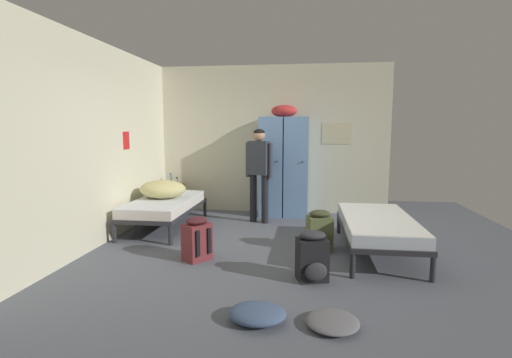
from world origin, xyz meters
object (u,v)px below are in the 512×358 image
bedding_heap (163,189)px  backpack_maroon (197,239)px  water_bottle (171,179)px  backpack_black (312,257)px  clothes_pile_grey (333,322)px  locker_bank (284,165)px  bed_left_rear (165,205)px  bed_right (378,225)px  clothes_pile_denim (257,314)px  person_traveler (259,167)px  lotion_bottle (177,181)px  shelf_unit (175,195)px  backpack_olive (320,231)px

bedding_heap → backpack_maroon: bedding_heap is taller
water_bottle → backpack_black: (2.72, -3.10, -0.40)m
water_bottle → backpack_black: size_ratio=0.37×
clothes_pile_grey → water_bottle: bearing=125.3°
locker_bank → clothes_pile_grey: size_ratio=4.54×
bed_left_rear → bed_right: same height
bed_left_rear → clothes_pile_denim: bed_left_rear is taller
person_traveler → lotion_bottle: (-1.68, 0.54, -0.36)m
clothes_pile_grey → bed_right: bearing=70.6°
bedding_heap → lotion_bottle: bedding_heap is taller
lotion_bottle → clothes_pile_denim: lotion_bottle is taller
bed_left_rear → bedding_heap: bedding_heap is taller
bed_right → bedding_heap: bedding_heap is taller
shelf_unit → backpack_maroon: 2.87m
person_traveler → lotion_bottle: bearing=162.1°
lotion_bottle → backpack_maroon: lotion_bottle is taller
bed_right → lotion_bottle: bearing=149.8°
bedding_heap → backpack_olive: (2.55, -0.90, -0.38)m
clothes_pile_denim → clothes_pile_grey: bearing=-0.2°
backpack_maroon → backpack_black: bearing=-18.6°
shelf_unit → water_bottle: water_bottle is taller
bedding_heap → clothes_pile_grey: bearing=-48.5°
clothes_pile_grey → backpack_olive: bearing=91.3°
locker_bank → backpack_olive: (0.62, -2.03, -0.71)m
backpack_black → backpack_olive: size_ratio=1.00×
bed_right → water_bottle: bearing=150.1°
shelf_unit → backpack_black: shelf_unit is taller
bedding_heap → water_bottle: bedding_heap is taller
person_traveler → clothes_pile_grey: person_traveler is taller
lotion_bottle → water_bottle: bearing=158.2°
backpack_olive → lotion_bottle: bearing=143.7°
shelf_unit → clothes_pile_grey: 4.92m
water_bottle → backpack_black: bearing=-48.7°
clothes_pile_denim → clothes_pile_grey: (0.63, -0.00, -0.03)m
water_bottle → lotion_bottle: size_ratio=1.50×
shelf_unit → bed_right: size_ratio=0.30×
bed_right → bedding_heap: size_ratio=2.51×
locker_bank → clothes_pile_denim: locker_bank is taller
shelf_unit → backpack_olive: (2.75, -2.01, -0.09)m
shelf_unit → backpack_olive: bearing=-36.1°
shelf_unit → bedding_heap: bearing=-79.6°
locker_bank → clothes_pile_denim: bearing=-89.6°
shelf_unit → person_traveler: (1.75, -0.58, 0.64)m
bed_left_rear → lotion_bottle: 1.15m
clothes_pile_grey → shelf_unit: bearing=124.7°
bed_left_rear → backpack_black: 3.07m
backpack_black → lotion_bottle: bearing=130.2°
bedding_heap → person_traveler: (1.54, 0.53, 0.34)m
water_bottle → backpack_olive: bearing=-35.6°
backpack_olive → clothes_pile_grey: (0.04, -2.03, -0.22)m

